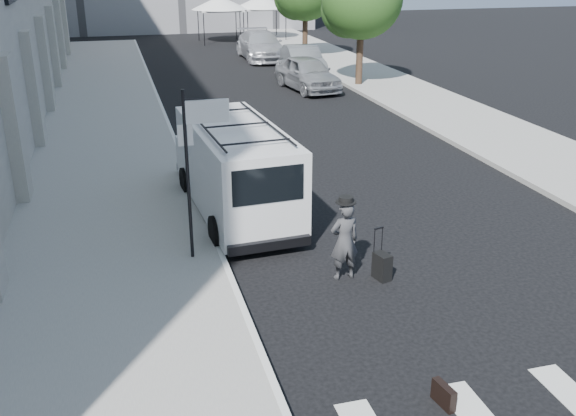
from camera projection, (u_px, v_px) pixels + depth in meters
ground at (366, 324)px, 11.22m from camera, size 120.00×120.00×0.00m
sidewalk_left at (106, 121)px, 24.47m from camera, size 4.50×48.00×0.15m
sidewalk_right at (385, 84)px, 31.31m from camera, size 4.00×56.00×0.15m
sign_pole at (198, 140)px, 12.52m from camera, size 1.03×0.07×3.50m
tree_near at (359, 1)px, 29.63m from camera, size 3.80×3.83×6.03m
tent_left at (220, 3)px, 45.22m from camera, size 4.00×4.00×3.20m
tent_right at (262, 2)px, 46.45m from camera, size 4.00×4.00×3.20m
businessman at (345, 241)px, 12.52m from camera, size 0.61×0.42×1.62m
briefcase at (444, 395)px, 9.16m from camera, size 0.19×0.45×0.34m
suitcase at (382, 266)px, 12.68m from camera, size 0.32×0.42×1.05m
cargo_van at (234, 167)px, 15.71m from camera, size 2.37×5.97×2.21m
parked_car_a at (307, 73)px, 30.02m from camera, size 2.40×4.78×1.56m
parked_car_b at (303, 61)px, 33.41m from camera, size 1.98×4.80×1.55m
parked_car_c at (261, 45)px, 38.63m from camera, size 2.41×5.74×1.66m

